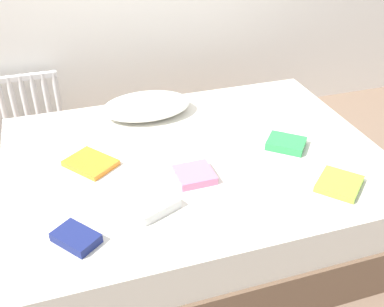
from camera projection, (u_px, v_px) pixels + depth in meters
name	position (u px, v px, depth m)	size (l,w,h in m)	color
ground_plane	(195.00, 226.00, 2.66)	(8.00, 8.00, 0.00)	#7F6651
bed	(195.00, 193.00, 2.52)	(2.00, 1.50, 0.50)	brown
radiator	(15.00, 108.00, 3.19)	(0.64, 0.04, 0.48)	white
pillow	(147.00, 106.00, 2.73)	(0.54, 0.34, 0.12)	white
textbook_green	(286.00, 143.00, 2.44)	(0.20, 0.16, 0.04)	green
textbook_navy	(76.00, 238.00, 1.84)	(0.18, 0.12, 0.04)	navy
textbook_pink	(194.00, 175.00, 2.20)	(0.18, 0.18, 0.04)	pink
textbook_lime	(339.00, 184.00, 2.15)	(0.21, 0.19, 0.03)	#8CC638
textbook_white	(152.00, 204.00, 2.01)	(0.20, 0.17, 0.05)	white
textbook_orange	(91.00, 163.00, 2.30)	(0.24, 0.18, 0.03)	orange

